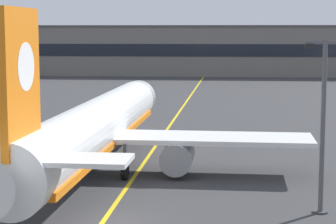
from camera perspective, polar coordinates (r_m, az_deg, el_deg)
name	(u,v)px	position (r m, az deg, el deg)	size (l,w,h in m)	color
ground_plane	(112,222)	(36.15, -5.02, -9.72)	(400.00, 400.00, 0.00)	#353538
taxiway_centreline	(163,135)	(65.18, -0.41, -2.03)	(0.30, 180.00, 0.01)	yellow
airliner_foreground	(94,128)	(47.65, -6.56, -1.44)	(32.11, 41.47, 11.65)	white
apron_lamp_post	(323,123)	(37.75, 13.59, -0.95)	(2.24, 0.90, 10.00)	#515156
safety_cone_by_nose_gear	(129,133)	(64.78, -3.45, -1.88)	(0.44, 0.44, 0.55)	orange
terminal_building	(168,50)	(151.98, -0.04, 5.51)	(124.81, 12.40, 11.67)	slate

